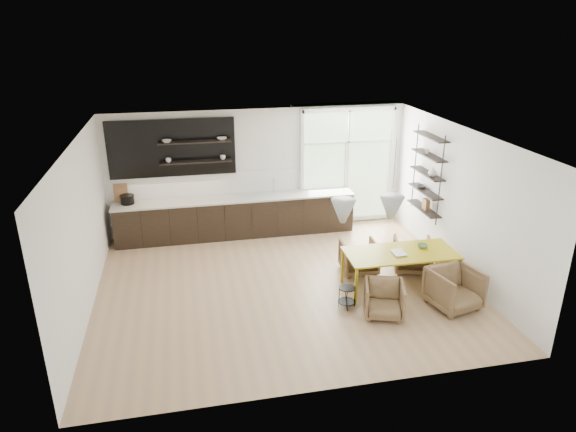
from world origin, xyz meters
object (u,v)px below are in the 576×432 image
Objects in this scene: armchair_front_left at (384,299)px; wire_stool at (347,294)px; dining_table at (401,255)px; armchair_back_left at (359,257)px; armchair_front_right at (454,289)px; armchair_back_right at (412,255)px.

wire_stool is (-0.54, 0.38, -0.05)m from armchair_front_left.
armchair_back_left is (-0.51, 0.81, -0.38)m from dining_table.
armchair_front_left is at bearing -34.93° from wire_stool.
armchair_front_left is 0.83× the size of armchair_front_right.
wire_stool is (-1.84, 0.38, -0.11)m from armchair_front_right.
armchair_back_right is (0.56, 0.65, -0.36)m from dining_table.
armchair_back_right is 1.11× the size of armchair_front_left.
armchair_front_right is at bearing 129.01° from armchair_back_left.
wire_stool is (-1.17, -0.45, -0.45)m from dining_table.
wire_stool is at bearing 162.71° from armchair_front_left.
armchair_front_left is at bearing 166.15° from armchair_front_right.
armchair_back_left is 1.65m from armchair_front_left.
armchair_front_right is at bearing 112.01° from armchair_back_right.
armchair_front_left reaches higher than wire_stool.
dining_table is at bearing 66.71° from armchair_back_right.
wire_stool is at bearing 65.84° from armchair_back_left.
armchair_back_right is at bearing 174.44° from armchair_back_left.
armchair_front_right is at bearing 17.51° from armchair_front_left.
dining_table is 0.93m from armchair_back_right.
armchair_front_right is at bearing -50.21° from dining_table.
armchair_back_right is 1.88× the size of wire_stool.
armchair_back_left is at bearing 112.06° from armchair_front_right.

